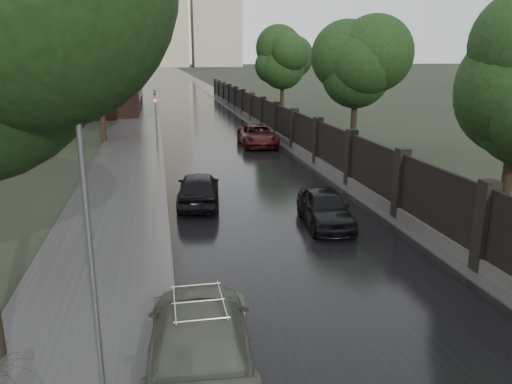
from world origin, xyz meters
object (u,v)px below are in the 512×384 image
Objects in this scene: tree_left_far at (99,67)px; volga_sedan at (200,338)px; lamp_post at (91,259)px; car_right_near at (325,208)px; traffic_light at (156,116)px; hatchback_left at (198,188)px; car_right_far at (258,136)px; tree_right_c at (282,68)px; tree_right_b at (356,74)px.

volga_sedan is at bearing -81.09° from tree_left_far.
tree_left_far reaches higher than lamp_post.
tree_left_far is 28.78m from volga_sedan.
volga_sedan reaches higher than car_right_near.
traffic_light is at bearing 115.61° from car_right_near.
traffic_light is 11.98m from hatchback_left.
hatchback_left is 1.07× the size of car_right_near.
lamp_post is 1.00× the size of car_right_far.
tree_right_c is 31.05m from car_right_near.
lamp_post is 26.41m from car_right_far.
traffic_light is 0.96× the size of hatchback_left.
traffic_light is 1.03× the size of car_right_near.
volga_sedan is at bearing -101.81° from car_right_far.
tree_left_far is 1.48× the size of volga_sedan.
lamp_post is at bearing -92.68° from traffic_light.
lamp_post is at bearing 83.41° from hatchback_left.
tree_right_b reaches higher than car_right_far.
car_right_near is at bearing 49.91° from lamp_post.
lamp_post is at bearing -125.73° from car_right_near.
car_right_far is at bearing 13.63° from traffic_light.
traffic_light is 23.15m from volga_sedan.
hatchback_left is at bearing 145.71° from car_right_near.
car_right_near is at bearing -101.06° from tree_right_c.
tree_left_far is at bearing 164.13° from car_right_far.
tree_left_far is at bearing 119.80° from car_right_near.
tree_left_far reaches higher than car_right_near.
tree_right_b reaches higher than volga_sedan.
traffic_light is 0.78× the size of car_right_far.
lamp_post reaches higher than volga_sedan.
traffic_light reaches higher than volga_sedan.
hatchback_left is at bearing -72.41° from tree_left_far.
tree_right_c is 39.89m from volga_sedan.
car_right_near is at bearing 147.76° from hatchback_left.
volga_sedan is (0.70, -23.08, -1.68)m from traffic_light.
tree_right_c is 1.68× the size of hatchback_left.
tree_right_b is 1.37× the size of lamp_post.
volga_sedan is (-11.10, -38.08, -4.23)m from tree_right_c.
tree_left_far is 1.77× the size of hatchback_left.
tree_right_c is 14.90m from car_right_far.
tree_left_far is 11.89m from car_right_far.
traffic_light is at bearing -164.40° from car_right_far.
tree_right_b is 1.75× the size of traffic_light.
tree_left_far is 1.05× the size of tree_right_c.
tree_right_c is (15.50, 10.00, -0.29)m from tree_left_far.
traffic_light is at bearing -128.18° from tree_right_c.
volga_sedan is at bearing -88.26° from traffic_light.
tree_right_b is 18.00m from tree_right_c.
tree_right_c reaches higher than traffic_light.
lamp_post is at bearing 17.40° from volga_sedan.
traffic_light is 0.80× the size of volga_sedan.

